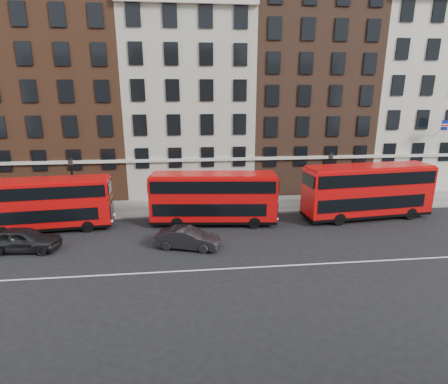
{
  "coord_description": "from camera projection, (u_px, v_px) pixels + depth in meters",
  "views": [
    {
      "loc": [
        -0.49,
        -21.5,
        10.52
      ],
      "look_at": [
        2.39,
        5.0,
        3.0
      ],
      "focal_mm": 28.0,
      "sensor_mm": 36.0,
      "label": 1
    }
  ],
  "objects": [
    {
      "name": "iron_railings",
      "position": [
        192.0,
        195.0,
        35.45
      ],
      "size": [
        6.6,
        0.06,
        1.0
      ],
      "primitive_type": null,
      "color": "black",
      "rests_on": "pavement"
    },
    {
      "name": "car_rear",
      "position": [
        23.0,
        240.0,
        24.06
      ],
      "size": [
        5.01,
        2.35,
        1.66
      ],
      "primitive_type": "imported",
      "rotation": [
        0.0,
        0.0,
        1.49
      ],
      "color": "black",
      "rests_on": "ground"
    },
    {
      "name": "bus_d",
      "position": [
        367.0,
        190.0,
        30.01
      ],
      "size": [
        11.39,
        3.77,
        4.7
      ],
      "rotation": [
        0.0,
        0.0,
        0.1
      ],
      "color": "red",
      "rests_on": "ground"
    },
    {
      "name": "bus_b",
      "position": [
        44.0,
        203.0,
        27.32
      ],
      "size": [
        10.13,
        3.22,
        4.19
      ],
      "rotation": [
        0.0,
        0.0,
        0.08
      ],
      "color": "red",
      "rests_on": "ground"
    },
    {
      "name": "car_front",
      "position": [
        188.0,
        238.0,
        24.5
      ],
      "size": [
        4.73,
        2.77,
        1.47
      ],
      "primitive_type": "imported",
      "rotation": [
        0.0,
        0.0,
        1.28
      ],
      "color": "black",
      "rests_on": "ground"
    },
    {
      "name": "ground",
      "position": [
        197.0,
        256.0,
        23.48
      ],
      "size": [
        120.0,
        120.0,
        0.0
      ],
      "primitive_type": "plane",
      "color": "black",
      "rests_on": "ground"
    },
    {
      "name": "pavement",
      "position": [
        193.0,
        207.0,
        33.5
      ],
      "size": [
        80.0,
        5.0,
        0.15
      ],
      "primitive_type": "cube",
      "color": "gray",
      "rests_on": "ground"
    },
    {
      "name": "bus_c",
      "position": [
        213.0,
        197.0,
        28.69
      ],
      "size": [
        10.5,
        3.52,
        4.33
      ],
      "rotation": [
        0.0,
        0.0,
        -0.1
      ],
      "color": "red",
      "rests_on": "ground"
    },
    {
      "name": "road_centre_line",
      "position": [
        198.0,
        270.0,
        21.56
      ],
      "size": [
        70.0,
        0.12,
        0.01
      ],
      "primitive_type": "cube",
      "color": "white",
      "rests_on": "ground"
    },
    {
      "name": "building_terrace",
      "position": [
        186.0,
        96.0,
        37.77
      ],
      "size": [
        64.0,
        11.95,
        22.0
      ],
      "color": "beige",
      "rests_on": "ground"
    },
    {
      "name": "lamp_post_right",
      "position": [
        329.0,
        176.0,
        32.74
      ],
      "size": [
        0.44,
        0.44,
        5.33
      ],
      "color": "black",
      "rests_on": "pavement"
    },
    {
      "name": "kerb",
      "position": [
        194.0,
        215.0,
        31.11
      ],
      "size": [
        80.0,
        0.3,
        0.16
      ],
      "primitive_type": "cube",
      "color": "gray",
      "rests_on": "ground"
    },
    {
      "name": "lamp_post_left",
      "position": [
        73.0,
        184.0,
        29.91
      ],
      "size": [
        0.44,
        0.44,
        5.33
      ],
      "color": "black",
      "rests_on": "pavement"
    }
  ]
}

